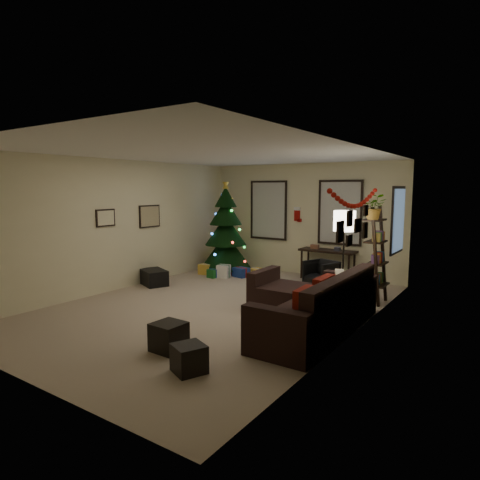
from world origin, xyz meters
name	(u,v)px	position (x,y,z in m)	size (l,w,h in m)	color
floor	(217,307)	(0.00, 0.00, 0.00)	(7.00, 7.00, 0.00)	tan
ceiling	(216,153)	(0.00, 0.00, 2.70)	(7.00, 7.00, 0.00)	white
wall_back	(303,219)	(0.00, 3.50, 1.35)	(5.00, 5.00, 0.00)	beige
wall_front	(16,260)	(0.00, -3.50, 1.35)	(5.00, 5.00, 0.00)	beige
wall_left	(121,225)	(-2.50, 0.00, 1.35)	(7.00, 7.00, 0.00)	beige
wall_right	(356,242)	(2.50, 0.00, 1.35)	(7.00, 7.00, 0.00)	beige
window_back_left	(269,210)	(-0.95, 3.47, 1.55)	(1.05, 0.06, 1.50)	#728CB2
window_back_right	(340,213)	(0.95, 3.47, 1.55)	(1.05, 0.06, 1.50)	#728CB2
window_right_wall	(399,220)	(2.47, 2.55, 1.50)	(0.06, 0.90, 1.30)	#728CB2
christmas_tree	(226,234)	(-1.70, 2.63, 0.97)	(1.26, 1.26, 2.35)	black
presents	(226,270)	(-1.46, 2.28, 0.12)	(1.50, 1.01, 0.30)	gold
sofa	(311,307)	(1.83, 0.00, 0.29)	(1.92, 2.79, 0.88)	black
pillow_red_a	(304,305)	(2.21, -1.09, 0.64)	(0.12, 0.44, 0.44)	maroon
pillow_red_b	(324,294)	(2.21, -0.44, 0.64)	(0.13, 0.50, 0.50)	maroon
pillow_cream	(339,287)	(2.21, 0.16, 0.63)	(0.13, 0.46, 0.46)	beige
ottoman_near	(169,337)	(0.71, -1.96, 0.19)	(0.39, 0.39, 0.37)	black
ottoman_far	(189,358)	(1.35, -2.31, 0.16)	(0.34, 0.34, 0.33)	black
desk	(328,253)	(0.78, 3.22, 0.62)	(1.30, 0.46, 0.70)	black
desk_chair	(321,273)	(0.90, 2.57, 0.28)	(0.54, 0.51, 0.56)	black
bookshelf	(378,257)	(2.30, 1.86, 0.86)	(0.30, 0.53, 1.78)	black
potted_plant	(375,203)	(2.30, 1.51, 1.86)	(0.53, 0.45, 0.58)	#4C4C4C
floor_lamp	(344,228)	(1.95, 1.01, 1.45)	(0.37, 0.37, 1.73)	black
art_map	(150,216)	(-2.48, 0.80, 1.48)	(0.04, 0.60, 0.50)	black
art_abstract	(105,218)	(-2.48, -0.40, 1.52)	(0.04, 0.45, 0.35)	black
gallery	(354,227)	(2.48, -0.07, 1.57)	(0.03, 1.25, 0.54)	black
garland	(355,198)	(2.45, 0.03, 1.98)	(0.08, 1.90, 0.30)	#A5140C
stocking_left	(297,214)	(-0.14, 3.48, 1.48)	(0.20, 0.05, 0.36)	#990F0C
stocking_right	(311,214)	(0.19, 3.54, 1.48)	(0.20, 0.05, 0.36)	#990F0C
storage_bin	(154,277)	(-2.17, 0.58, 0.17)	(0.67, 0.45, 0.33)	black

